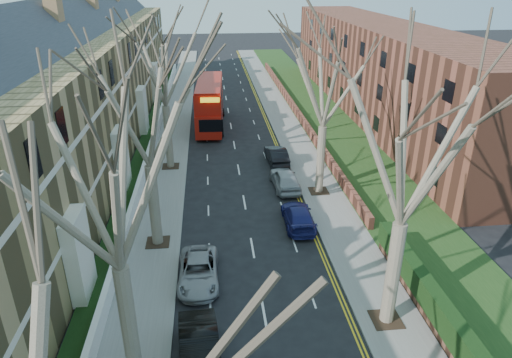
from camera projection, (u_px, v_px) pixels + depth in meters
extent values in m
cube|color=slate|center=(175.00, 127.00, 48.62)|extent=(3.00, 102.00, 0.12)
cube|color=slate|center=(286.00, 124.00, 49.76)|extent=(3.00, 102.00, 0.12)
cube|color=olive|center=(72.00, 104.00, 38.60)|extent=(9.00, 78.00, 10.00)
cube|color=#2D3137|center=(59.00, 29.00, 36.11)|extent=(4.67, 78.00, 4.67)
cube|color=white|center=(128.00, 119.00, 39.64)|extent=(0.12, 78.00, 0.35)
cube|color=white|center=(123.00, 79.00, 38.19)|extent=(0.12, 78.00, 0.35)
cube|color=brown|center=(380.00, 69.00, 52.42)|extent=(8.00, 54.00, 10.00)
cube|color=brown|center=(295.00, 109.00, 53.33)|extent=(0.35, 54.00, 0.90)
cube|color=white|center=(151.00, 149.00, 41.00)|extent=(0.30, 78.00, 1.00)
cube|color=#1C3B15|center=(326.00, 121.00, 50.15)|extent=(6.00, 102.00, 0.06)
cylinder|color=#6D604E|center=(129.00, 324.00, 17.68)|extent=(0.64, 0.64, 5.25)
cylinder|color=#6D604E|center=(154.00, 206.00, 26.76)|extent=(0.64, 0.64, 5.07)
cube|color=#2D2116|center=(158.00, 242.00, 27.81)|extent=(1.40, 1.40, 0.05)
cylinder|color=#6D604E|center=(168.00, 137.00, 37.58)|extent=(0.60, 0.60, 5.25)
cube|color=#2D2116|center=(171.00, 166.00, 38.67)|extent=(1.40, 1.40, 0.05)
cylinder|color=#6D604E|center=(393.00, 274.00, 20.57)|extent=(0.64, 0.64, 5.25)
cube|color=#2D2116|center=(386.00, 319.00, 21.65)|extent=(1.40, 1.40, 0.05)
cylinder|color=#6D604E|center=(321.00, 160.00, 33.27)|extent=(0.60, 0.60, 5.07)
cube|color=#2D2116|center=(319.00, 191.00, 34.32)|extent=(1.40, 1.40, 0.05)
cube|color=#A2140B|center=(210.00, 112.00, 48.64)|extent=(3.12, 11.37, 2.25)
cube|color=#A2140B|center=(209.00, 93.00, 47.75)|extent=(3.09, 10.81, 2.05)
cube|color=black|center=(210.00, 108.00, 48.45)|extent=(3.09, 10.48, 0.92)
cube|color=black|center=(209.00, 92.00, 47.71)|extent=(3.08, 10.25, 0.92)
imported|color=black|center=(200.00, 353.00, 18.91)|extent=(2.01, 4.83, 1.55)
imported|color=gray|center=(199.00, 271.00, 24.30)|extent=(2.16, 4.60, 1.27)
imported|color=navy|center=(298.00, 216.00, 29.70)|extent=(1.95, 4.58, 1.32)
imported|color=#9A9DA2|center=(285.00, 179.00, 34.77)|extent=(2.03, 4.59, 1.54)
imported|color=black|center=(277.00, 155.00, 39.40)|extent=(1.73, 4.40, 1.43)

